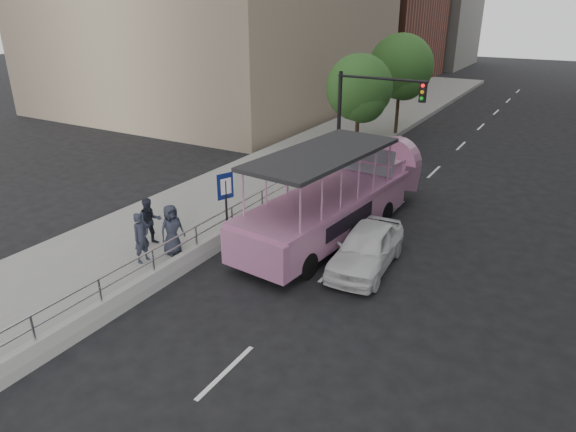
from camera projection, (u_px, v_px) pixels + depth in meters
name	position (u px, v px, depth m)	size (l,w,h in m)	color
ground	(240.00, 319.00, 14.28)	(160.00, 160.00, 0.00)	black
sidewalk	(262.00, 180.00, 24.86)	(5.50, 80.00, 0.30)	#969691
kerb_wall	(197.00, 250.00, 17.13)	(0.24, 30.00, 0.36)	#ABAAA5
guardrail	(196.00, 232.00, 16.88)	(0.07, 22.00, 0.71)	#BBBAC0
duck_boat	(341.00, 199.00, 19.42)	(3.51, 10.44, 3.40)	black
car	(367.00, 248.00, 16.78)	(1.69, 4.20, 1.43)	white
pedestrian_near	(141.00, 238.00, 16.49)	(0.61, 0.40, 1.68)	#232634
pedestrian_mid	(150.00, 222.00, 17.67)	(0.83, 0.64, 1.70)	#232634
pedestrian_far	(172.00, 230.00, 17.00)	(0.85, 0.55, 1.73)	#232634
parking_sign	(226.00, 202.00, 17.68)	(0.25, 0.60, 2.81)	black
traffic_signal	(363.00, 111.00, 23.68)	(4.20, 0.32, 5.20)	black
street_tree_near	(360.00, 91.00, 27.03)	(3.52, 3.52, 5.72)	#352518
street_tree_far	(402.00, 69.00, 31.53)	(3.97, 3.97, 6.45)	#352518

